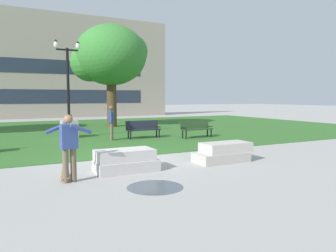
{
  "coord_description": "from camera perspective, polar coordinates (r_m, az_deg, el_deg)",
  "views": [
    {
      "loc": [
        -3.8,
        -10.88,
        2.15
      ],
      "look_at": [
        1.1,
        -1.4,
        1.2
      ],
      "focal_mm": 35.0,
      "sensor_mm": 36.0,
      "label": 1
    }
  ],
  "objects": [
    {
      "name": "grass_lawn",
      "position": [
        21.33,
        -16.93,
        -0.9
      ],
      "size": [
        40.0,
        20.0,
        0.02
      ],
      "primitive_type": "cube",
      "color": "#336628",
      "rests_on": "ground"
    },
    {
      "name": "person_bystander_near_lawn",
      "position": [
        16.31,
        -9.82,
        0.9
      ],
      "size": [
        0.37,
        0.61,
        1.71
      ],
      "color": "brown",
      "rests_on": "grass_lawn"
    },
    {
      "name": "concrete_block_center",
      "position": [
        9.58,
        -7.39,
        -6.05
      ],
      "size": [
        1.8,
        0.9,
        0.64
      ],
      "color": "#BCB7B2",
      "rests_on": "ground"
    },
    {
      "name": "park_bench_near_left",
      "position": [
        17.05,
        -4.35,
        -0.36
      ],
      "size": [
        1.8,
        0.54,
        0.9
      ],
      "color": "#1E232D",
      "rests_on": "grass_lawn"
    },
    {
      "name": "puddle",
      "position": [
        7.95,
        -2.26,
        -10.58
      ],
      "size": [
        1.36,
        1.36,
        0.01
      ],
      "primitive_type": "cylinder",
      "color": "#47515B",
      "rests_on": "ground"
    },
    {
      "name": "skateboard",
      "position": [
        9.11,
        -17.44,
        -8.24
      ],
      "size": [
        0.38,
        1.04,
        0.14
      ],
      "color": "olive",
      "rests_on": "ground"
    },
    {
      "name": "park_bench_far_left",
      "position": [
        17.29,
        4.89,
        -0.29
      ],
      "size": [
        1.83,
        0.62,
        0.9
      ],
      "color": "#284723",
      "rests_on": "grass_lawn"
    },
    {
      "name": "person_skateboarder",
      "position": [
        8.55,
        -16.87,
        -2.99
      ],
      "size": [
        1.08,
        0.62,
        1.71
      ],
      "color": "brown",
      "rests_on": "ground"
    },
    {
      "name": "lamp_post_center",
      "position": [
        17.92,
        -16.86,
        1.32
      ],
      "size": [
        1.32,
        0.8,
        5.05
      ],
      "color": "#ADA89E",
      "rests_on": "grass_lawn"
    },
    {
      "name": "concrete_block_left",
      "position": [
        11.05,
        9.59,
        -4.59
      ],
      "size": [
        1.91,
        0.9,
        0.64
      ],
      "color": "#B2ADA3",
      "rests_on": "ground"
    },
    {
      "name": "building_facade_distant",
      "position": [
        35.86,
        -19.63,
        9.88
      ],
      "size": [
        25.45,
        1.03,
        10.69
      ],
      "color": "gray",
      "rests_on": "ground"
    },
    {
      "name": "tree_near_right",
      "position": [
        24.05,
        -10.06,
        11.88
      ],
      "size": [
        5.27,
        5.02,
        7.23
      ],
      "color": "#4C3823",
      "rests_on": "grass_lawn"
    },
    {
      "name": "ground_plane",
      "position": [
        11.72,
        -7.99,
        -5.53
      ],
      "size": [
        140.0,
        140.0,
        0.0
      ],
      "primitive_type": "plane",
      "color": "#A3A09B"
    }
  ]
}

